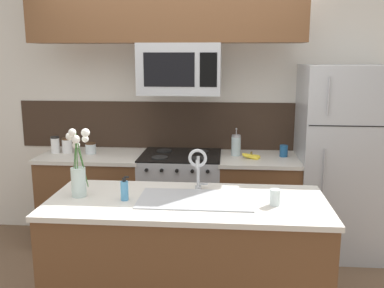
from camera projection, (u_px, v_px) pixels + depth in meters
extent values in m
cube|color=silver|center=(214.00, 111.00, 4.35)|extent=(5.20, 0.10, 2.60)
cube|color=#332319|center=(184.00, 126.00, 4.36)|extent=(3.42, 0.01, 0.48)
cube|color=brown|center=(95.00, 200.00, 4.26)|extent=(0.97, 0.62, 0.88)
cube|color=beige|center=(93.00, 156.00, 4.16)|extent=(1.00, 0.65, 0.03)
cube|color=brown|center=(258.00, 205.00, 4.13)|extent=(0.73, 0.62, 0.88)
cube|color=beige|center=(259.00, 159.00, 4.03)|extent=(0.76, 0.65, 0.03)
cube|color=#A8AAAF|center=(181.00, 201.00, 4.18)|extent=(0.76, 0.62, 0.91)
cube|color=black|center=(181.00, 155.00, 4.09)|extent=(0.76, 0.62, 0.01)
cylinder|color=black|center=(160.00, 157.00, 3.97)|extent=(0.15, 0.15, 0.01)
cylinder|color=black|center=(199.00, 158.00, 3.94)|extent=(0.15, 0.15, 0.01)
cylinder|color=black|center=(164.00, 151.00, 4.23)|extent=(0.15, 0.15, 0.01)
cylinder|color=black|center=(201.00, 151.00, 4.20)|extent=(0.15, 0.15, 0.01)
cylinder|color=black|center=(146.00, 170.00, 3.81)|extent=(0.03, 0.02, 0.03)
cylinder|color=black|center=(162.00, 170.00, 3.80)|extent=(0.03, 0.02, 0.03)
cylinder|color=black|center=(177.00, 171.00, 3.79)|extent=(0.03, 0.02, 0.03)
cylinder|color=black|center=(192.00, 171.00, 3.77)|extent=(0.03, 0.02, 0.03)
cylinder|color=black|center=(208.00, 172.00, 3.76)|extent=(0.03, 0.02, 0.03)
cube|color=#A8AAAF|center=(180.00, 69.00, 3.90)|extent=(0.74, 0.40, 0.46)
cube|color=black|center=(169.00, 70.00, 3.71)|extent=(0.45, 0.00, 0.29)
cube|color=black|center=(208.00, 70.00, 3.68)|extent=(0.15, 0.00, 0.29)
cube|color=brown|center=(166.00, 8.00, 3.77)|extent=(2.45, 0.34, 0.60)
cube|color=#A8AAAF|center=(341.00, 161.00, 3.99)|extent=(0.80, 0.72, 1.77)
cube|color=black|center=(356.00, 126.00, 3.56)|extent=(0.77, 0.00, 0.01)
cylinder|color=#99999E|center=(329.00, 96.00, 3.51)|extent=(0.01, 0.01, 0.32)
cylinder|color=#99999E|center=(323.00, 187.00, 3.67)|extent=(0.01, 0.01, 0.67)
cylinder|color=silver|center=(55.00, 145.00, 4.20)|extent=(0.08, 0.08, 0.15)
cylinder|color=black|center=(55.00, 137.00, 4.18)|extent=(0.08, 0.08, 0.02)
cylinder|color=silver|center=(67.00, 146.00, 4.21)|extent=(0.10, 0.10, 0.13)
cylinder|color=#4C331E|center=(67.00, 139.00, 4.19)|extent=(0.10, 0.10, 0.01)
cylinder|color=silver|center=(91.00, 149.00, 4.17)|extent=(0.10, 0.10, 0.10)
cylinder|color=#4C331E|center=(90.00, 143.00, 4.16)|extent=(0.10, 0.10, 0.01)
ellipsoid|color=yellow|center=(250.00, 157.00, 3.96)|extent=(0.17, 0.11, 0.07)
ellipsoid|color=yellow|center=(251.00, 156.00, 3.98)|extent=(0.18, 0.06, 0.07)
ellipsoid|color=yellow|center=(252.00, 157.00, 3.96)|extent=(0.18, 0.06, 0.06)
ellipsoid|color=yellow|center=(252.00, 156.00, 3.98)|extent=(0.17, 0.10, 0.05)
cylinder|color=brown|center=(251.00, 153.00, 3.97)|extent=(0.02, 0.02, 0.03)
cylinder|color=silver|center=(236.00, 146.00, 4.09)|extent=(0.09, 0.09, 0.18)
cylinder|color=#A3A3AA|center=(236.00, 136.00, 4.07)|extent=(0.08, 0.08, 0.02)
cylinder|color=#A3A3AA|center=(236.00, 132.00, 4.06)|extent=(0.01, 0.01, 0.05)
sphere|color=#A3A3AA|center=(236.00, 129.00, 4.05)|extent=(0.02, 0.02, 0.02)
cylinder|color=#1E5184|center=(284.00, 151.00, 4.05)|extent=(0.08, 0.08, 0.11)
cube|color=brown|center=(187.00, 265.00, 2.95)|extent=(1.83, 0.76, 0.88)
cube|color=beige|center=(187.00, 202.00, 2.86)|extent=(1.86, 0.79, 0.03)
cube|color=#ADAFB5|center=(195.00, 199.00, 2.85)|extent=(0.76, 0.42, 0.01)
cube|color=#ADAFB5|center=(170.00, 210.00, 2.88)|extent=(0.30, 0.32, 0.15)
cube|color=#ADAFB5|center=(222.00, 211.00, 2.85)|extent=(0.30, 0.32, 0.15)
cylinder|color=#B7BABF|center=(198.00, 187.00, 3.09)|extent=(0.04, 0.04, 0.02)
cylinder|color=#B7BABF|center=(198.00, 171.00, 3.07)|extent=(0.02, 0.02, 0.22)
torus|color=#B7BABF|center=(198.00, 158.00, 2.99)|extent=(0.13, 0.02, 0.13)
cylinder|color=#B7BABF|center=(197.00, 164.00, 2.94)|extent=(0.02, 0.02, 0.06)
cube|color=#B7BABF|center=(203.00, 184.00, 3.08)|extent=(0.07, 0.01, 0.01)
cylinder|color=#4C93C6|center=(125.00, 191.00, 2.83)|extent=(0.05, 0.05, 0.13)
cylinder|color=black|center=(124.00, 180.00, 2.82)|extent=(0.02, 0.02, 0.02)
cube|color=black|center=(126.00, 177.00, 2.81)|extent=(0.03, 0.01, 0.01)
cylinder|color=silver|center=(275.00, 197.00, 2.74)|extent=(0.07, 0.07, 0.11)
cylinder|color=silver|center=(79.00, 182.00, 2.90)|extent=(0.10, 0.10, 0.20)
cylinder|color=silver|center=(79.00, 191.00, 2.92)|extent=(0.09, 0.09, 0.06)
cylinder|color=#386B2D|center=(76.00, 161.00, 2.86)|extent=(0.02, 0.04, 0.39)
sphere|color=white|center=(72.00, 132.00, 2.80)|extent=(0.05, 0.05, 0.05)
cylinder|color=#386B2D|center=(74.00, 162.00, 2.88)|extent=(0.05, 0.01, 0.35)
sphere|color=white|center=(70.00, 136.00, 2.85)|extent=(0.05, 0.05, 0.05)
cylinder|color=#386B2D|center=(82.00, 163.00, 2.92)|extent=(0.04, 0.08, 0.31)
sphere|color=white|center=(85.00, 139.00, 2.92)|extent=(0.05, 0.05, 0.05)
cylinder|color=#386B2D|center=(82.00, 160.00, 2.88)|extent=(0.06, 0.03, 0.37)
sphere|color=white|center=(85.00, 133.00, 2.85)|extent=(0.06, 0.06, 0.06)
cylinder|color=#386B2D|center=(77.00, 164.00, 2.87)|extent=(0.01, 0.03, 0.34)
sphere|color=white|center=(76.00, 139.00, 2.82)|extent=(0.06, 0.06, 0.06)
cylinder|color=#386B2D|center=(78.00, 167.00, 2.89)|extent=(0.02, 0.03, 0.29)
sphere|color=white|center=(76.00, 145.00, 2.87)|extent=(0.05, 0.05, 0.05)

